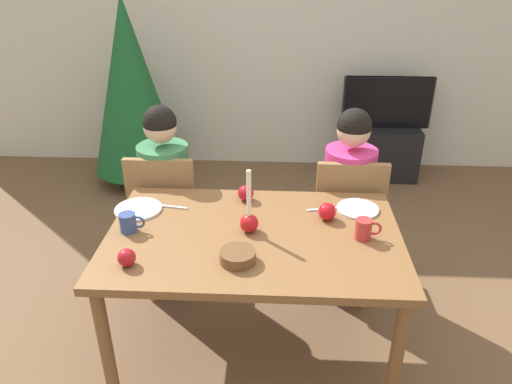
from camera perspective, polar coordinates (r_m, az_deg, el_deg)
ground_plane at (r=2.79m, az=-0.23°, el=-18.02°), size 7.68×7.68×0.00m
back_wall at (r=4.61m, az=1.64°, el=18.78°), size 6.40×0.10×2.60m
dining_table at (r=2.37m, az=-0.25°, el=-6.61°), size 1.40×0.90×0.75m
chair_left at (r=3.04m, az=-10.42°, el=-2.21°), size 0.40×0.40×0.90m
chair_right at (r=2.99m, az=10.54°, el=-2.75°), size 0.40×0.40×0.90m
person_left_child at (r=3.04m, az=-10.38°, el=-0.96°), size 0.30×0.30×1.17m
person_right_child at (r=2.99m, az=10.56°, el=-1.48°), size 0.30×0.30×1.17m
tv_stand at (r=4.70m, az=14.44°, el=4.64°), size 0.64×0.40×0.48m
tv at (r=4.55m, az=15.13°, el=10.11°), size 0.79×0.05×0.46m
christmas_tree at (r=4.36m, az=-14.45°, el=11.89°), size 0.78×0.78×1.71m
candle_centerpiece at (r=2.31m, az=-0.82°, el=-3.22°), size 0.09×0.09×0.32m
plate_left at (r=2.59m, az=-13.63°, el=-1.95°), size 0.24×0.24×0.01m
plate_right at (r=2.57m, az=11.84°, el=-1.95°), size 0.22×0.22×0.01m
mug_left at (r=2.39m, az=-14.70°, el=-3.49°), size 0.12×0.08×0.09m
mug_right at (r=2.31m, az=12.58°, el=-4.27°), size 0.12×0.08×0.10m
fork_left at (r=2.58m, az=-9.94°, el=-1.71°), size 0.18×0.04×0.01m
fork_right at (r=2.54m, az=7.97°, el=-2.01°), size 0.18×0.05×0.01m
bowl_walnuts at (r=2.12m, az=-2.15°, el=-7.55°), size 0.16×0.16×0.05m
apple_near_candle at (r=2.16m, az=-14.93°, el=-7.44°), size 0.08×0.08×0.08m
apple_by_left_plate at (r=2.59m, az=-1.22°, el=-0.12°), size 0.09×0.09×0.09m
apple_by_right_mug at (r=2.44m, az=8.34°, el=-2.29°), size 0.09×0.09×0.09m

